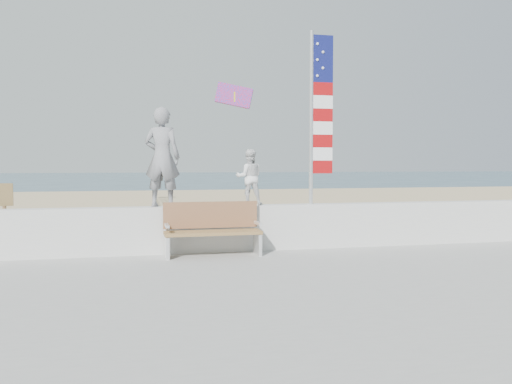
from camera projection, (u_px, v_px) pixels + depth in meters
ground at (270, 280)px, 8.85m from camera, size 220.00×220.00×0.00m
sand at (199, 221)px, 17.59m from camera, size 90.00×40.00×0.08m
boardwalk at (381, 357)px, 4.96m from camera, size 50.00×12.40×0.10m
seawall at (244, 228)px, 10.76m from camera, size 30.00×0.35×0.90m
adult at (162, 157)px, 10.32m from camera, size 0.81×0.67×1.89m
child at (249, 177)px, 10.74m from camera, size 0.58×0.48×1.11m
bench at (212, 228)px, 10.15m from camera, size 1.80×0.57×1.00m
flag at (317, 110)px, 10.99m from camera, size 0.50×0.08×3.50m
parafoil_kite at (235, 96)px, 14.19m from camera, size 1.04×0.50×0.70m
sign at (4, 215)px, 10.05m from camera, size 0.32×0.07×1.46m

